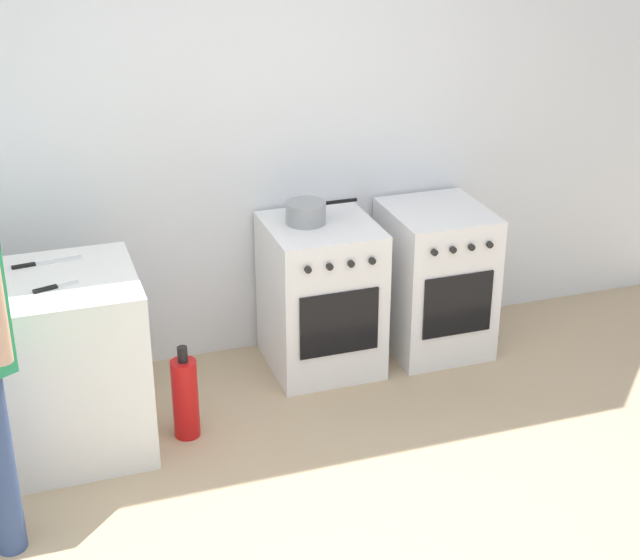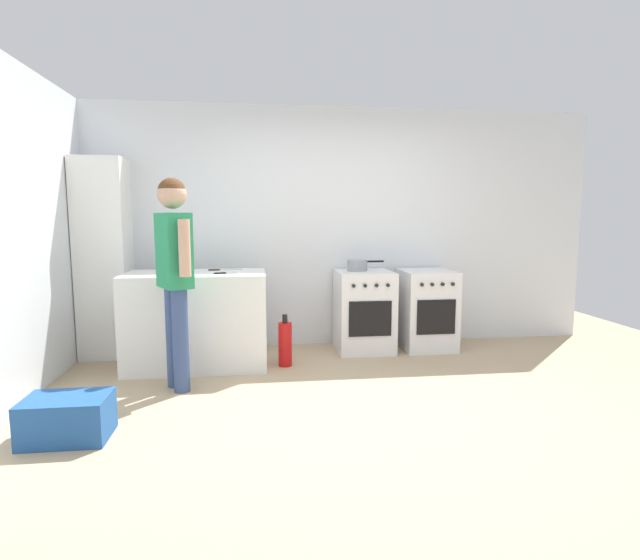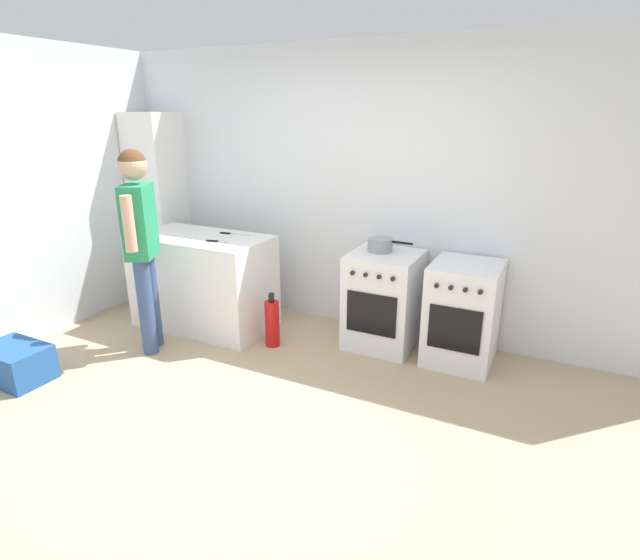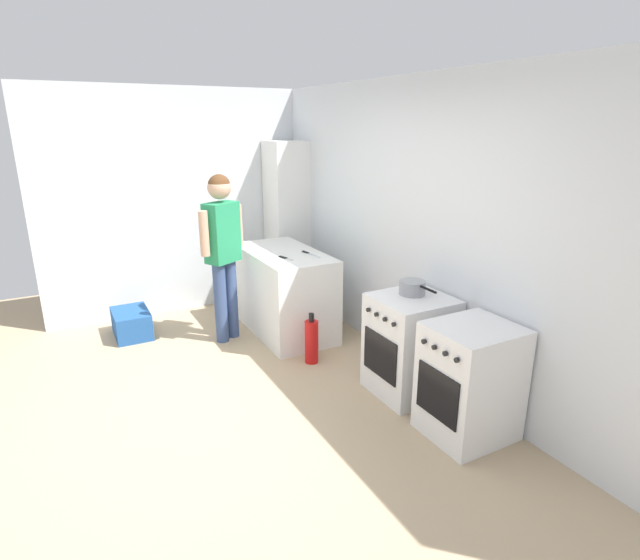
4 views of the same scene
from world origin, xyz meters
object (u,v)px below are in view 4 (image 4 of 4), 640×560
object	(u,v)px
knife_carving	(311,254)
recycling_crate_lower	(132,323)
pot	(412,287)
fire_extinguisher	(312,341)
person	(223,243)
knife_paring	(285,258)
oven_right	(470,381)
larder_cabinet	(287,223)
oven_left	(410,345)

from	to	relation	value
knife_carving	recycling_crate_lower	distance (m)	2.08
pot	fire_extinguisher	world-z (taller)	pot
person	fire_extinguisher	xyz separation A→B (m)	(0.92, 0.53, -0.83)
knife_paring	recycling_crate_lower	xyz separation A→B (m)	(-0.91, -1.41, -0.77)
oven_right	recycling_crate_lower	distance (m)	3.59
person	larder_cabinet	world-z (taller)	larder_cabinet
oven_left	oven_right	world-z (taller)	same
pot	person	xyz separation A→B (m)	(-1.72, -1.05, 0.14)
pot	fire_extinguisher	xyz separation A→B (m)	(-0.80, -0.52, -0.69)
knife_carving	fire_extinguisher	size ratio (longest dim) A/B	0.66
knife_carving	knife_paring	bearing A→B (deg)	-87.76
person	fire_extinguisher	world-z (taller)	person
larder_cabinet	pot	bearing A→B (deg)	-1.26
knife_paring	person	xyz separation A→B (m)	(-0.35, -0.53, 0.14)
oven_right	person	size ratio (longest dim) A/B	0.49
oven_right	oven_left	bearing A→B (deg)	180.00
person	oven_right	bearing A→B (deg)	22.17
oven_right	knife_carving	size ratio (longest dim) A/B	2.57
oven_right	recycling_crate_lower	size ratio (longest dim) A/B	1.63
knife_paring	oven_right	bearing A→B (deg)	12.77
pot	larder_cabinet	world-z (taller)	larder_cabinet
recycling_crate_lower	larder_cabinet	bearing A→B (deg)	98.57
knife_paring	fire_extinguisher	size ratio (longest dim) A/B	0.42
oven_right	pot	world-z (taller)	pot
oven_right	knife_paring	distance (m)	2.23
knife_paring	fire_extinguisher	xyz separation A→B (m)	(0.57, 0.00, -0.69)
knife_carving	recycling_crate_lower	bearing A→B (deg)	-117.76
oven_right	knife_carving	bearing A→B (deg)	-175.08
pot	knife_paring	bearing A→B (deg)	-158.94
knife_paring	fire_extinguisher	bearing A→B (deg)	0.43
oven_left	oven_right	size ratio (longest dim) A/B	1.00
oven_right	knife_paring	size ratio (longest dim) A/B	4.07
pot	knife_paring	distance (m)	1.47
pot	knife_carving	size ratio (longest dim) A/B	1.20
oven_right	fire_extinguisher	size ratio (longest dim) A/B	1.70
oven_left	fire_extinguisher	xyz separation A→B (m)	(-0.87, -0.48, -0.21)
oven_right	pot	size ratio (longest dim) A/B	2.14
person	larder_cabinet	size ratio (longest dim) A/B	0.86
recycling_crate_lower	larder_cabinet	distance (m)	2.20
pot	person	bearing A→B (deg)	-148.48
knife_carving	person	world-z (taller)	person
knife_paring	knife_carving	xyz separation A→B (m)	(-0.01, 0.30, -0.00)
oven_left	fire_extinguisher	world-z (taller)	oven_left
person	recycling_crate_lower	xyz separation A→B (m)	(-0.56, -0.89, -0.91)
oven_right	larder_cabinet	world-z (taller)	larder_cabinet
recycling_crate_lower	larder_cabinet	xyz separation A→B (m)	(-0.30, 2.00, 0.86)
larder_cabinet	oven_left	bearing A→B (deg)	-2.21
oven_right	person	world-z (taller)	person
knife_paring	fire_extinguisher	distance (m)	0.89
recycling_crate_lower	larder_cabinet	world-z (taller)	larder_cabinet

